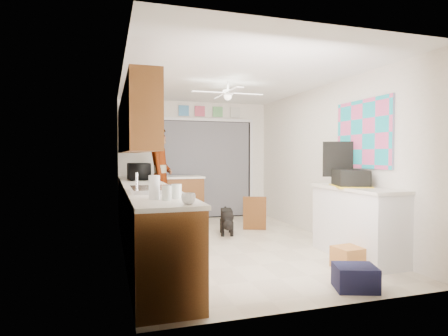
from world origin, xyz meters
TOP-DOWN VIEW (x-y plane):
  - floor at (0.00, 0.00)m, footprint 5.00×5.00m
  - ceiling at (0.00, 0.00)m, footprint 5.00×5.00m
  - wall_back at (0.00, 2.50)m, footprint 3.20×0.00m
  - wall_front at (0.00, -2.50)m, footprint 3.20×0.00m
  - wall_left at (-1.60, 0.00)m, footprint 0.00×5.00m
  - wall_right at (1.60, 0.00)m, footprint 0.00×5.00m
  - left_base_cabinets at (-1.30, 0.00)m, footprint 0.60×4.80m
  - left_countertop at (-1.29, 0.00)m, footprint 0.62×4.80m
  - upper_cabinets at (-1.44, 0.20)m, footprint 0.32×4.00m
  - sink_basin at (-1.29, -1.00)m, footprint 0.50×0.76m
  - faucet at (-1.48, -1.00)m, footprint 0.03×0.03m
  - peninsula_base at (-0.50, 2.00)m, footprint 1.00×0.60m
  - peninsula_top at (-0.50, 2.00)m, footprint 1.04×0.64m
  - back_opening_recess at (0.25, 2.47)m, footprint 2.00×0.06m
  - curtain_panel at (0.25, 2.43)m, footprint 1.90×0.03m
  - door_trim_left at (-0.77, 2.44)m, footprint 0.06×0.04m
  - door_trim_right at (1.27, 2.44)m, footprint 0.06×0.04m
  - door_trim_head at (0.25, 2.44)m, footprint 2.10×0.04m
  - header_frame_1 at (-0.25, 2.47)m, footprint 0.22×0.02m
  - header_frame_2 at (0.10, 2.47)m, footprint 0.22×0.02m
  - header_frame_3 at (0.50, 2.47)m, footprint 0.22×0.02m
  - header_frame_4 at (0.90, 2.47)m, footprint 0.22×0.02m
  - route66_sign at (-0.95, 2.47)m, footprint 0.22×0.02m
  - right_counter_base at (1.35, -1.20)m, footprint 0.50×1.40m
  - right_counter_top at (1.34, -1.20)m, footprint 0.54×1.44m
  - abstract_painting at (1.58, -1.00)m, footprint 0.03×1.15m
  - ceiling_fan at (0.00, 0.20)m, footprint 1.14×1.14m
  - microwave at (-1.29, 1.06)m, footprint 0.38×0.53m
  - cup at (-1.14, -2.25)m, footprint 0.15×0.15m
  - jar_a at (-1.16, -1.79)m, footprint 0.11×0.11m
  - jar_b at (-1.27, -1.91)m, footprint 0.12×0.12m
  - paper_towel_roll at (-1.38, -1.80)m, footprint 0.13×0.13m
  - suitcase at (1.32, -1.08)m, footprint 0.54×0.62m
  - suitcase_rim at (1.32, -1.08)m, footprint 0.61×0.70m
  - suitcase_lid at (1.32, -0.79)m, footprint 0.40×0.17m
  - cardboard_box at (1.00, -1.57)m, footprint 0.44×0.35m
  - navy_crate at (0.58, -2.20)m, footprint 0.49×0.45m
  - cabinet_door_panel at (0.72, 0.85)m, footprint 0.45×0.30m
  - man at (-0.90, 1.43)m, footprint 0.62×0.78m
  - dog at (0.14, 0.69)m, footprint 0.40×0.66m

SIDE VIEW (x-z plane):
  - floor at x=0.00m, z-range 0.00..0.00m
  - navy_crate at x=0.58m, z-range 0.00..0.25m
  - cardboard_box at x=1.00m, z-range 0.00..0.26m
  - dog at x=0.14m, z-range 0.00..0.48m
  - cabinet_door_panel at x=0.72m, z-range 0.00..0.62m
  - left_base_cabinets at x=-1.30m, z-range 0.00..0.90m
  - peninsula_base at x=-0.50m, z-range 0.00..0.90m
  - right_counter_base at x=1.35m, z-range 0.00..0.90m
  - left_countertop at x=-1.29m, z-range 0.90..0.94m
  - peninsula_top at x=-0.50m, z-range 0.90..0.94m
  - right_counter_top at x=1.34m, z-range 0.90..0.94m
  - man at x=-0.90m, z-range 0.00..1.87m
  - suitcase_rim at x=1.32m, z-range 0.93..0.95m
  - sink_basin at x=-1.29m, z-range 0.92..0.98m
  - cup at x=-1.14m, z-range 0.94..1.04m
  - jar_b at x=-1.27m, z-range 0.94..1.08m
  - jar_a at x=-1.16m, z-range 0.94..1.08m
  - faucet at x=-1.48m, z-range 0.94..1.16m
  - back_opening_recess at x=0.25m, z-range 0.00..2.10m
  - door_trim_left at x=-0.77m, z-range 0.00..2.10m
  - door_trim_right at x=1.27m, z-range 0.00..2.10m
  - curtain_panel at x=0.25m, z-range 0.03..2.08m
  - suitcase at x=1.32m, z-range 0.94..1.16m
  - paper_towel_roll at x=-1.38m, z-range 0.94..1.17m
  - microwave at x=-1.29m, z-range 0.94..1.22m
  - wall_back at x=0.00m, z-range -0.35..2.85m
  - wall_front at x=0.00m, z-range -0.35..2.85m
  - wall_left at x=-1.60m, z-range -1.25..3.75m
  - wall_right at x=1.60m, z-range -1.25..3.75m
  - suitcase_lid at x=1.32m, z-range 1.05..1.55m
  - abstract_painting at x=1.58m, z-range 1.17..2.12m
  - upper_cabinets at x=-1.44m, z-range 1.40..2.20m
  - door_trim_head at x=0.25m, z-range 2.09..2.15m
  - header_frame_1 at x=-0.25m, z-range 2.19..2.41m
  - header_frame_2 at x=0.10m, z-range 2.19..2.41m
  - header_frame_3 at x=0.50m, z-range 2.19..2.41m
  - header_frame_4 at x=0.90m, z-range 2.19..2.41m
  - route66_sign at x=-0.95m, z-range 2.17..2.43m
  - ceiling_fan at x=0.00m, z-range 2.20..2.44m
  - ceiling at x=0.00m, z-range 2.50..2.50m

